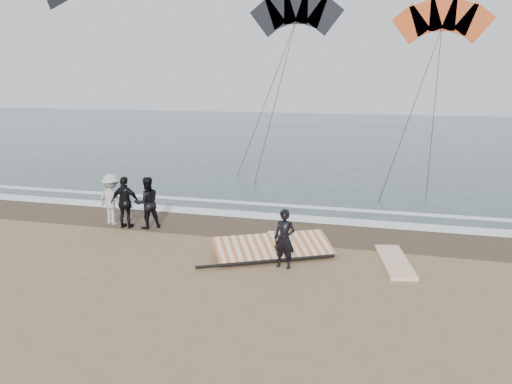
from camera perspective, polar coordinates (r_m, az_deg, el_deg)
ground at (r=12.71m, az=0.04°, el=-10.23°), size 120.00×120.00×0.00m
sea at (r=44.66m, az=11.17°, el=6.31°), size 120.00×54.00×0.02m
wet_sand at (r=16.83m, az=4.03°, el=-4.35°), size 120.00×2.80×0.01m
foam_near at (r=18.14m, az=4.89°, el=-3.01°), size 120.00×0.90×0.01m
foam_far at (r=19.76m, az=5.78°, el=-1.69°), size 120.00×0.45×0.01m
man_main at (r=13.37m, az=3.27°, el=-5.35°), size 0.65×0.49×1.62m
board_white at (r=14.41m, az=15.58°, el=-7.65°), size 1.17×2.60×0.10m
board_cream at (r=15.31m, az=1.51°, el=-5.94°), size 0.63×2.28×0.09m
trio_cluster at (r=17.55m, az=-14.58°, el=-1.03°), size 2.59×1.12×1.78m
sail_rig at (r=14.55m, az=1.88°, el=-6.35°), size 3.59×3.15×0.49m
kite_red at (r=36.03m, az=20.49°, el=17.55°), size 7.01×7.84×17.70m
kite_dark at (r=34.56m, az=4.57°, el=19.35°), size 6.83×5.77×14.18m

